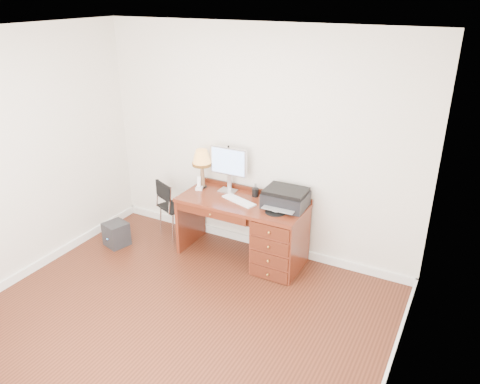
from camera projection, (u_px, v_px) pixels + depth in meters
The scene contains 12 objects.
ground at pixel (176, 323), 4.60m from camera, with size 4.00×4.00×0.00m, color #3A180D.
room_shell at pixel (209, 285), 5.09m from camera, with size 4.00×4.00×4.00m.
desk at pixel (267, 233), 5.43m from camera, with size 1.50×0.67×0.75m.
monitor at pixel (229, 164), 5.57m from camera, with size 0.48×0.15×0.55m.
keyboard at pixel (239, 201), 5.41m from camera, with size 0.45×0.13×0.02m, color white.
mouse_pad at pixel (276, 211), 5.15m from camera, with size 0.23×0.23×0.05m.
printer at pixel (286, 198), 5.25m from camera, with size 0.49×0.38×0.21m.
leg_lamp at pixel (202, 160), 5.66m from camera, with size 0.24×0.24×0.49m.
phone at pixel (199, 186), 5.71m from camera, with size 0.10×0.10×0.17m.
pen_cup at pixel (255, 192), 5.53m from camera, with size 0.08×0.08×0.10m, color black.
chair at pixel (173, 204), 6.01m from camera, with size 0.49×0.49×0.78m.
equipment_box at pixel (116, 234), 5.93m from camera, with size 0.26×0.26×0.31m, color black.
Camera 1 is at (2.29, -2.97, 3.02)m, focal length 35.00 mm.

